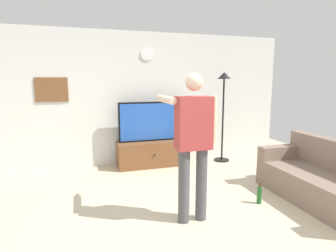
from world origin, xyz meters
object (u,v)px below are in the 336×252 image
object	(u,v)px
wall_clock	(147,54)
floor_lamp	(223,98)
television	(150,122)
side_couch	(324,181)
beverage_bottle	(259,195)
person_standing_nearer_lamp	(193,139)
tv_stand	(151,154)
framed_picture	(52,90)

from	to	relation	value
wall_clock	floor_lamp	bearing A→B (deg)	-14.12
television	side_couch	xyz separation A→B (m)	(1.93, -2.47, -0.59)
wall_clock	floor_lamp	size ratio (longest dim) A/B	0.13
beverage_bottle	floor_lamp	bearing A→B (deg)	75.57
beverage_bottle	person_standing_nearer_lamp	bearing A→B (deg)	-172.51
tv_stand	television	size ratio (longest dim) A/B	1.06
framed_picture	person_standing_nearer_lamp	size ratio (longest dim) A/B	0.32
tv_stand	framed_picture	xyz separation A→B (m)	(-1.83, 0.30, 1.30)
person_standing_nearer_lamp	wall_clock	bearing A→B (deg)	88.37
tv_stand	person_standing_nearer_lamp	size ratio (longest dim) A/B	0.75
framed_picture	beverage_bottle	bearing A→B (deg)	-41.19
side_couch	beverage_bottle	size ratio (longest dim) A/B	6.13
person_standing_nearer_lamp	television	bearing A→B (deg)	88.21
tv_stand	framed_picture	world-z (taller)	framed_picture
wall_clock	tv_stand	bearing A→B (deg)	-90.00
tv_stand	beverage_bottle	size ratio (longest dim) A/B	4.38
television	person_standing_nearer_lamp	size ratio (longest dim) A/B	0.71
television	wall_clock	xyz separation A→B (m)	(0.00, 0.24, 1.34)
television	framed_picture	size ratio (longest dim) A/B	2.22
framed_picture	side_couch	bearing A→B (deg)	-35.90
framed_picture	side_couch	xyz separation A→B (m)	(3.76, -2.72, -1.24)
wall_clock	floor_lamp	world-z (taller)	wall_clock
television	person_standing_nearer_lamp	xyz separation A→B (m)	(-0.07, -2.39, 0.13)
tv_stand	side_couch	world-z (taller)	side_couch
television	framed_picture	xyz separation A→B (m)	(-1.83, 0.25, 0.65)
floor_lamp	television	bearing A→B (deg)	174.58
television	side_couch	world-z (taller)	television
television	beverage_bottle	distance (m)	2.58
tv_stand	side_couch	distance (m)	3.10
wall_clock	person_standing_nearer_lamp	size ratio (longest dim) A/B	0.13
tv_stand	floor_lamp	bearing A→B (deg)	-3.72
framed_picture	person_standing_nearer_lamp	world-z (taller)	person_standing_nearer_lamp
tv_stand	side_couch	bearing A→B (deg)	-51.48
framed_picture	beverage_bottle	size ratio (longest dim) A/B	1.86
wall_clock	side_couch	bearing A→B (deg)	-54.59
floor_lamp	person_standing_nearer_lamp	xyz separation A→B (m)	(-1.63, -2.24, -0.32)
tv_stand	wall_clock	bearing A→B (deg)	90.00
floor_lamp	person_standing_nearer_lamp	distance (m)	2.79
side_couch	person_standing_nearer_lamp	bearing A→B (deg)	177.48
person_standing_nearer_lamp	tv_stand	bearing A→B (deg)	88.17
beverage_bottle	framed_picture	bearing A→B (deg)	138.81
floor_lamp	person_standing_nearer_lamp	bearing A→B (deg)	-126.09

